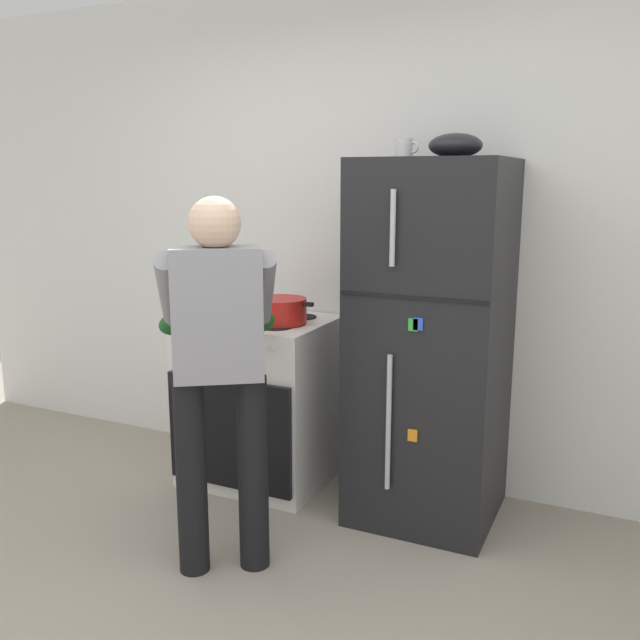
# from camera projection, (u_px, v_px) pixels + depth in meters

# --- Properties ---
(kitchen_wall_back) EXTENTS (6.00, 0.10, 2.70)m
(kitchen_wall_back) POSITION_uv_depth(u_px,v_px,m) (382.00, 237.00, 3.74)
(kitchen_wall_back) COLOR white
(kitchen_wall_back) RESTS_ON ground
(refrigerator) EXTENTS (0.68, 0.72, 1.76)m
(refrigerator) POSITION_uv_depth(u_px,v_px,m) (431.00, 344.00, 3.33)
(refrigerator) COLOR black
(refrigerator) RESTS_ON ground
(stove_range) EXTENTS (0.76, 0.67, 0.92)m
(stove_range) POSITION_uv_depth(u_px,v_px,m) (260.00, 400.00, 3.81)
(stove_range) COLOR white
(stove_range) RESTS_ON ground
(person_cook) EXTENTS (0.69, 0.75, 1.60)m
(person_cook) POSITION_uv_depth(u_px,v_px,m) (219.00, 352.00, 2.84)
(person_cook) COLOR black
(person_cook) RESTS_ON ground
(red_pot) EXTENTS (0.37, 0.27, 0.13)m
(red_pot) POSITION_uv_depth(u_px,v_px,m) (281.00, 310.00, 3.60)
(red_pot) COLOR red
(red_pot) RESTS_ON stove_range
(coffee_mug) EXTENTS (0.11, 0.08, 0.10)m
(coffee_mug) POSITION_uv_depth(u_px,v_px,m) (405.00, 149.00, 3.26)
(coffee_mug) COLOR silver
(coffee_mug) RESTS_ON refrigerator
(pepper_mill) EXTENTS (0.05, 0.05, 0.18)m
(pepper_mill) POSITION_uv_depth(u_px,v_px,m) (232.00, 292.00, 4.01)
(pepper_mill) COLOR brown
(pepper_mill) RESTS_ON stove_range
(mixing_bowl) EXTENTS (0.24, 0.24, 0.11)m
(mixing_bowl) POSITION_uv_depth(u_px,v_px,m) (455.00, 146.00, 3.11)
(mixing_bowl) COLOR black
(mixing_bowl) RESTS_ON refrigerator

